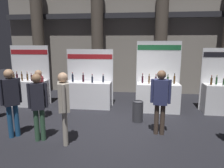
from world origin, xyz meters
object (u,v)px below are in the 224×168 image
object	(u,v)px
trash_bin	(138,111)
visitor_4	(11,97)
visitor_1	(161,97)
visitor_5	(39,90)
visitor_7	(38,102)
visitor_3	(64,102)
exhibitor_booth_1	(89,92)
exhibitor_booth_2	(158,94)
exhibitor_booth_0	(28,90)

from	to	relation	value
trash_bin	visitor_4	world-z (taller)	visitor_4
trash_bin	visitor_1	size ratio (longest dim) A/B	0.38
visitor_5	visitor_7	xyz separation A→B (m)	(0.71, -1.52, 0.06)
visitor_5	trash_bin	bearing A→B (deg)	-119.44
visitor_3	visitor_7	distance (m)	0.71
visitor_3	visitor_4	size ratio (longest dim) A/B	0.98
exhibitor_booth_1	visitor_5	xyz separation A→B (m)	(-1.30, -1.37, 0.38)
exhibitor_booth_2	trash_bin	bearing A→B (deg)	-121.96
exhibitor_booth_1	visitor_4	size ratio (longest dim) A/B	1.22
visitor_1	exhibitor_booth_0	bearing A→B (deg)	163.67
visitor_3	visitor_5	size ratio (longest dim) A/B	1.11
exhibitor_booth_1	visitor_4	bearing A→B (deg)	-116.26
exhibitor_booth_0	exhibitor_booth_1	bearing A→B (deg)	1.65
visitor_4	visitor_7	size ratio (longest dim) A/B	1.05
visitor_3	visitor_4	xyz separation A→B (m)	(-1.49, 0.22, 0.01)
exhibitor_booth_0	trash_bin	size ratio (longest dim) A/B	3.52
visitor_5	visitor_3	bearing A→B (deg)	-169.84
exhibitor_booth_0	visitor_4	distance (m)	2.94
exhibitor_booth_2	visitor_4	world-z (taller)	exhibitor_booth_2
visitor_5	exhibitor_booth_0	bearing A→B (deg)	9.89
exhibitor_booth_2	visitor_5	size ratio (longest dim) A/B	1.57
visitor_1	visitor_7	xyz separation A→B (m)	(-3.05, -0.75, -0.04)
exhibitor_booth_1	visitor_3	bearing A→B (deg)	-87.77
visitor_4	visitor_7	world-z (taller)	visitor_4
visitor_3	visitor_4	world-z (taller)	visitor_4
exhibitor_booth_1	exhibitor_booth_2	xyz separation A→B (m)	(2.59, -0.15, 0.04)
exhibitor_booth_1	trash_bin	xyz separation A→B (m)	(1.88, -1.29, -0.25)
exhibitor_booth_2	exhibitor_booth_1	bearing A→B (deg)	176.63
visitor_4	visitor_7	xyz separation A→B (m)	(0.78, -0.11, -0.07)
exhibitor_booth_1	visitor_4	xyz separation A→B (m)	(-1.37, -2.78, 0.50)
visitor_1	visitor_5	xyz separation A→B (m)	(-3.76, 0.77, -0.10)
exhibitor_booth_0	trash_bin	xyz separation A→B (m)	(4.29, -1.22, -0.27)
visitor_7	visitor_1	bearing A→B (deg)	-7.14
exhibitor_booth_1	visitor_5	bearing A→B (deg)	-133.45
exhibitor_booth_0	visitor_4	xyz separation A→B (m)	(1.05, -2.71, 0.48)
trash_bin	visitor_4	xyz separation A→B (m)	(-3.25, -1.49, 0.75)
visitor_4	visitor_5	size ratio (longest dim) A/B	1.13
trash_bin	visitor_5	size ratio (longest dim) A/B	0.41
visitor_1	visitor_3	world-z (taller)	visitor_3
exhibitor_booth_0	exhibitor_booth_1	xyz separation A→B (m)	(2.42, 0.07, -0.02)
visitor_1	visitor_5	bearing A→B (deg)	175.07
exhibitor_booth_0	trash_bin	bearing A→B (deg)	-15.87
exhibitor_booth_0	visitor_7	bearing A→B (deg)	-57.06
visitor_3	exhibitor_booth_1	bearing A→B (deg)	161.45
visitor_5	visitor_7	world-z (taller)	visitor_7
visitor_1	visitor_7	bearing A→B (deg)	-159.48
visitor_4	visitor_5	distance (m)	1.42
visitor_3	visitor_7	xyz separation A→B (m)	(-0.70, 0.10, -0.06)
trash_bin	visitor_4	size ratio (longest dim) A/B	0.37
trash_bin	visitor_1	distance (m)	1.26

